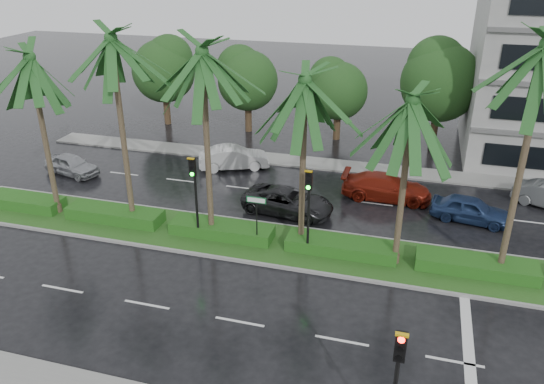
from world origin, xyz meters
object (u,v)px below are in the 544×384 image
(car_white, at_px, (234,158))
(car_blue, at_px, (470,209))
(signal_median_left, at_px, (194,186))
(car_red, at_px, (386,187))
(street_sign, at_px, (257,209))
(car_silver, at_px, (72,165))
(car_darkgrey, at_px, (288,201))

(car_white, xyz_separation_m, car_blue, (14.50, -3.55, -0.06))
(signal_median_left, relative_size, car_red, 0.86)
(car_blue, bearing_deg, street_sign, 129.62)
(street_sign, relative_size, car_white, 0.57)
(car_red, relative_size, car_blue, 1.26)
(signal_median_left, bearing_deg, car_blue, 24.66)
(car_silver, height_order, car_red, car_red)
(car_silver, relative_size, car_blue, 0.95)
(car_white, bearing_deg, car_darkgrey, -160.31)
(car_red, bearing_deg, car_white, 79.21)
(car_red, bearing_deg, car_blue, -108.82)
(car_red, bearing_deg, car_silver, 95.60)
(car_silver, relative_size, car_red, 0.75)
(signal_median_left, xyz_separation_m, street_sign, (3.00, 0.18, -0.87))
(car_darkgrey, bearing_deg, car_red, -48.34)
(street_sign, bearing_deg, car_white, 115.74)
(signal_median_left, height_order, street_sign, signal_median_left)
(signal_median_left, relative_size, car_blue, 1.08)
(signal_median_left, xyz_separation_m, car_silver, (-11.11, 5.75, -2.35))
(street_sign, height_order, car_white, street_sign)
(street_sign, xyz_separation_m, car_darkgrey, (0.50, 4.07, -1.43))
(car_white, bearing_deg, car_red, -125.06)
(car_blue, bearing_deg, car_red, 80.34)
(street_sign, distance_m, car_silver, 15.24)
(car_darkgrey, bearing_deg, car_blue, -71.40)
(car_silver, xyz_separation_m, car_red, (19.61, 1.78, 0.09))
(street_sign, relative_size, car_blue, 0.65)
(street_sign, bearing_deg, car_darkgrey, 83.00)
(car_white, relative_size, car_red, 0.89)
(car_silver, xyz_separation_m, car_darkgrey, (14.61, -1.50, 0.04))
(car_silver, bearing_deg, street_sign, -97.93)
(signal_median_left, distance_m, car_blue, 14.49)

